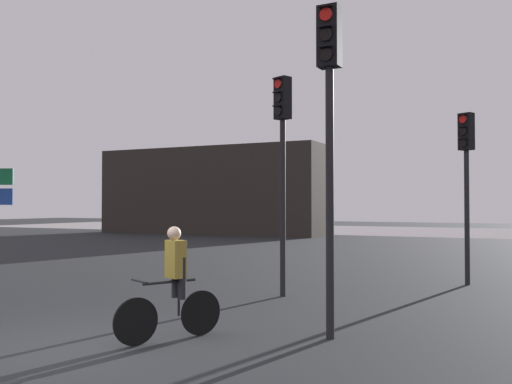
{
  "coord_description": "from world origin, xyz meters",
  "views": [
    {
      "loc": [
        5.69,
        -5.65,
        1.92
      ],
      "look_at": [
        0.5,
        5.0,
        2.2
      ],
      "focal_mm": 40.0,
      "sensor_mm": 36.0,
      "label": 1
    }
  ],
  "objects_px": {
    "traffic_light_far_right": "(466,165)",
    "traffic_light_center": "(283,144)",
    "traffic_light_near_right": "(329,108)",
    "cyclist": "(174,282)",
    "distant_building": "(212,191)"
  },
  "relations": [
    {
      "from": "traffic_light_near_right",
      "to": "traffic_light_center",
      "type": "relative_size",
      "value": 1.04
    },
    {
      "from": "traffic_light_center",
      "to": "cyclist",
      "type": "xyz_separation_m",
      "value": [
        0.13,
        -4.25,
        -2.4
      ]
    },
    {
      "from": "distant_building",
      "to": "traffic_light_center",
      "type": "bearing_deg",
      "value": -56.46
    },
    {
      "from": "distant_building",
      "to": "cyclist",
      "type": "bearing_deg",
      "value": -60.68
    },
    {
      "from": "distant_building",
      "to": "traffic_light_far_right",
      "type": "xyz_separation_m",
      "value": [
        18.09,
        -18.71,
        0.03
      ]
    },
    {
      "from": "traffic_light_far_right",
      "to": "cyclist",
      "type": "height_order",
      "value": "traffic_light_far_right"
    },
    {
      "from": "distant_building",
      "to": "cyclist",
      "type": "xyz_separation_m",
      "value": [
        14.89,
        -26.51,
        -2.06
      ]
    },
    {
      "from": "traffic_light_far_right",
      "to": "traffic_light_center",
      "type": "relative_size",
      "value": 0.89
    },
    {
      "from": "traffic_light_center",
      "to": "cyclist",
      "type": "distance_m",
      "value": 4.88
    },
    {
      "from": "cyclist",
      "to": "traffic_light_near_right",
      "type": "bearing_deg",
      "value": -126.52
    },
    {
      "from": "traffic_light_near_right",
      "to": "traffic_light_far_right",
      "type": "height_order",
      "value": "traffic_light_near_right"
    },
    {
      "from": "distant_building",
      "to": "traffic_light_center",
      "type": "height_order",
      "value": "distant_building"
    },
    {
      "from": "cyclist",
      "to": "distant_building",
      "type": "bearing_deg",
      "value": -34.52
    },
    {
      "from": "traffic_light_near_right",
      "to": "traffic_light_center",
      "type": "distance_m",
      "value": 3.86
    },
    {
      "from": "cyclist",
      "to": "traffic_light_center",
      "type": "bearing_deg",
      "value": -62.13
    }
  ]
}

